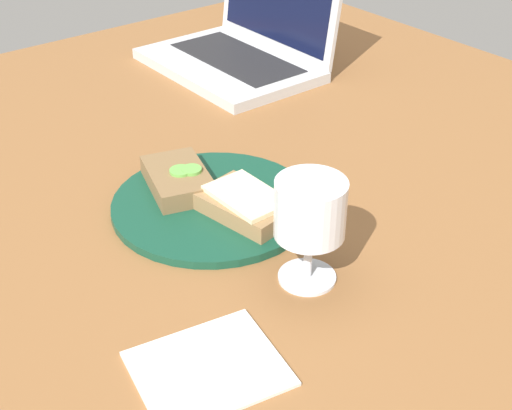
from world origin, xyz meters
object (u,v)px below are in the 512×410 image
Objects in this scene: sandwich_with_cucumber at (178,179)px; wine_glass at (310,214)px; sandwich_with_cheese at (247,204)px; napkin at (208,369)px; plate at (212,203)px; laptop at (245,40)px.

sandwich_with_cucumber is 1.05× the size of wine_glass.
napkin is (17.88, -18.47, -2.22)cm from sandwich_with_cheese.
wine_glass is (23.68, 1.42, 6.22)cm from sandwich_with_cucumber.
laptop reaches higher than plate.
napkin is at bearing -45.93° from sandwich_with_cheese.
sandwich_with_cheese is 25.80cm from napkin.
sandwich_with_cheese reaches higher than plate.
wine_glass is 0.91× the size of napkin.
napkin is at bearing -36.11° from plate.
laptop is (-41.05, 31.40, 2.31)cm from sandwich_with_cheese.
sandwich_with_cucumber is 46.37cm from laptop.
napkin is (4.54, -16.62, -8.39)cm from wine_glass.
wine_glass is (13.34, -1.85, 6.16)cm from sandwich_with_cheese.
plate reaches higher than napkin.
laptop is at bearing 137.34° from plate.
laptop reaches higher than sandwich_with_cheese.
wine_glass is at bearing 3.43° from sandwich_with_cucumber.
plate is 1.98× the size of sandwich_with_cucumber.
laptop is at bearing 139.76° from napkin.
plate is at bearing 143.89° from napkin.
wine_glass reaches higher than sandwich_with_cucumber.
napkin is at bearing -40.24° from laptop.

